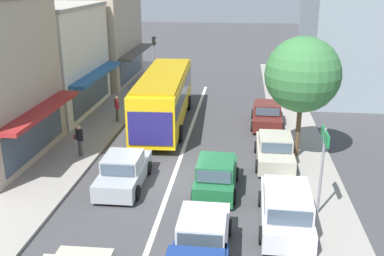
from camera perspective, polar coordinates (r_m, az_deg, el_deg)
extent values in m
plane|color=#3F3F42|center=(20.63, -2.51, -6.64)|extent=(140.00, 140.00, 0.00)
cube|color=silver|center=(24.25, -1.04, -2.57)|extent=(0.20, 28.00, 0.01)
cube|color=gray|center=(27.71, -14.57, -0.26)|extent=(5.20, 44.00, 0.14)
cube|color=gray|center=(26.11, 13.17, -1.35)|extent=(2.80, 44.00, 0.12)
cube|color=maroon|center=(22.73, -18.62, 2.11)|extent=(1.10, 7.09, 0.20)
cube|color=#425160|center=(23.30, -19.23, -0.93)|extent=(0.06, 6.16, 1.80)
cube|color=silver|center=(31.53, -18.53, 7.97)|extent=(6.49, 8.62, 6.83)
cube|color=#23568E|center=(30.31, -11.98, 6.74)|extent=(1.10, 7.93, 0.20)
cube|color=#425160|center=(30.73, -12.56, 4.38)|extent=(0.06, 6.90, 1.80)
cube|color=#A19D92|center=(31.11, -19.22, 14.36)|extent=(6.65, 8.62, 0.24)
cube|color=#B2A38E|center=(39.73, -13.19, 11.26)|extent=(7.44, 8.96, 7.81)
cube|color=#4C4742|center=(38.72, -7.15, 9.61)|extent=(1.10, 8.24, 0.20)
cube|color=#425160|center=(39.05, -7.67, 7.73)|extent=(0.06, 7.17, 1.80)
cube|color=#84939E|center=(36.56, 20.33, 11.21)|extent=(7.59, 10.41, 9.38)
cube|color=#4C4742|center=(36.10, 13.34, 8.57)|extent=(1.10, 9.57, 0.20)
cube|color=#425160|center=(36.40, 13.85, 6.52)|extent=(0.06, 8.32, 1.80)
cube|color=yellow|center=(27.65, -3.56, 3.95)|extent=(2.96, 10.90, 2.70)
cube|color=#425160|center=(27.55, -3.58, 4.77)|extent=(2.98, 10.47, 0.90)
cube|color=navy|center=(22.57, -5.34, -0.11)|extent=(2.25, 0.16, 1.76)
cube|color=#AF890F|center=(27.32, -3.62, 6.81)|extent=(2.80, 10.03, 0.12)
cylinder|color=black|center=(31.36, -4.99, 3.31)|extent=(0.30, 0.97, 0.96)
cylinder|color=black|center=(31.07, -0.43, 3.24)|extent=(0.30, 0.97, 0.96)
cylinder|color=black|center=(25.43, -7.17, -0.53)|extent=(0.30, 0.97, 0.96)
cylinder|color=black|center=(25.07, -1.55, -0.67)|extent=(0.30, 0.97, 0.96)
cube|color=#9EA3A8|center=(20.19, -8.62, -5.85)|extent=(1.76, 4.21, 0.72)
cube|color=#9EA3A8|center=(19.83, -8.79, -4.24)|extent=(1.58, 1.81, 0.60)
cube|color=#425160|center=(20.65, -8.16, -3.24)|extent=(1.44, 0.07, 0.51)
cube|color=#425160|center=(19.02, -9.48, -5.32)|extent=(1.40, 0.07, 0.48)
cylinder|color=black|center=(21.59, -9.99, -4.80)|extent=(0.19, 0.62, 0.62)
cylinder|color=black|center=(21.20, -5.50, -5.05)|extent=(0.19, 0.62, 0.62)
cylinder|color=black|center=(19.42, -12.00, -7.77)|extent=(0.19, 0.62, 0.62)
cylinder|color=black|center=(18.98, -7.00, -8.13)|extent=(0.19, 0.62, 0.62)
cube|color=silver|center=(15.50, 1.43, -13.82)|extent=(1.66, 3.71, 0.76)
cube|color=silver|center=(14.87, 1.34, -12.17)|extent=(1.53, 1.91, 0.64)
cube|color=#425160|center=(15.71, 1.69, -10.35)|extent=(1.40, 0.07, 0.54)
cube|color=#425160|center=(14.06, 0.94, -14.21)|extent=(1.37, 0.07, 0.51)
cylinder|color=black|center=(16.62, -1.08, -12.18)|extent=(0.18, 0.62, 0.62)
cylinder|color=black|center=(16.51, 4.71, -12.50)|extent=(0.18, 0.62, 0.62)
cube|color=#1E6638|center=(19.52, 3.10, -6.51)|extent=(1.73, 3.74, 0.76)
cube|color=#1E6638|center=(18.96, 3.06, -4.99)|extent=(1.57, 1.94, 0.64)
cube|color=#425160|center=(19.84, 3.31, -3.86)|extent=(1.40, 0.10, 0.54)
cube|color=#425160|center=(18.08, 2.78, -6.23)|extent=(1.37, 0.10, 0.51)
cylinder|color=black|center=(20.68, 1.09, -5.60)|extent=(0.20, 0.62, 0.62)
cylinder|color=black|center=(20.57, 5.65, -5.84)|extent=(0.20, 0.62, 0.62)
cylinder|color=black|center=(18.70, 0.25, -8.40)|extent=(0.20, 0.62, 0.62)
cylinder|color=black|center=(18.58, 5.33, -8.69)|extent=(0.20, 0.62, 0.62)
cube|color=#425160|center=(13.40, 0.61, -15.96)|extent=(1.51, 0.07, 0.58)
cube|color=silver|center=(17.33, 11.75, -10.42)|extent=(1.85, 4.53, 0.76)
cube|color=silver|center=(16.69, 11.99, -8.85)|extent=(1.69, 2.63, 0.68)
cube|color=#425160|center=(17.86, 11.72, -6.89)|extent=(1.51, 0.09, 0.58)
cube|color=#425160|center=(15.53, 12.31, -11.11)|extent=(1.48, 0.09, 0.54)
cylinder|color=black|center=(18.57, 8.72, -8.86)|extent=(0.19, 0.62, 0.62)
cylinder|color=black|center=(18.71, 14.18, -9.03)|extent=(0.19, 0.62, 0.62)
cylinder|color=black|center=(16.22, 8.82, -13.29)|extent=(0.19, 0.62, 0.62)
cylinder|color=black|center=(16.38, 15.15, -13.43)|extent=(0.19, 0.62, 0.62)
cube|color=#B7B29E|center=(22.65, 10.42, -3.13)|extent=(1.74, 4.21, 0.72)
cube|color=#B7B29E|center=(22.32, 10.54, -1.65)|extent=(1.57, 1.81, 0.60)
cube|color=#425160|center=(23.18, 10.39, -0.86)|extent=(1.44, 0.07, 0.51)
cube|color=#425160|center=(21.46, 10.69, -2.51)|extent=(1.40, 0.07, 0.48)
cylinder|color=black|center=(23.84, 8.14, -2.37)|extent=(0.18, 0.62, 0.62)
cylinder|color=black|center=(23.97, 12.26, -2.50)|extent=(0.18, 0.62, 0.62)
cylinder|color=black|center=(21.51, 8.31, -4.80)|extent=(0.18, 0.62, 0.62)
cylinder|color=black|center=(21.66, 12.87, -4.93)|extent=(0.18, 0.62, 0.62)
cube|color=#561E19|center=(28.16, 9.47, 1.36)|extent=(1.83, 4.24, 0.72)
cube|color=#561E19|center=(27.88, 9.54, 2.59)|extent=(1.61, 1.84, 0.60)
cube|color=#425160|center=(28.76, 9.51, 3.10)|extent=(1.44, 0.10, 0.51)
cube|color=#425160|center=(26.99, 9.58, 2.04)|extent=(1.41, 0.10, 0.48)
cylinder|color=black|center=(29.41, 7.73, 1.80)|extent=(0.20, 0.62, 0.62)
cylinder|color=black|center=(29.46, 11.08, 1.65)|extent=(0.20, 0.62, 0.62)
cylinder|color=black|center=(27.01, 7.67, 0.24)|extent=(0.20, 0.62, 0.62)
cylinder|color=black|center=(27.07, 11.31, 0.07)|extent=(0.20, 0.62, 0.62)
cylinder|color=gray|center=(36.96, -4.81, 8.30)|extent=(0.12, 0.12, 4.20)
cube|color=black|center=(36.68, -4.89, 10.99)|extent=(0.24, 0.24, 0.68)
sphere|color=black|center=(36.62, -4.68, 11.34)|extent=(0.13, 0.13, 0.13)
sphere|color=orange|center=(36.65, -4.67, 11.00)|extent=(0.13, 0.13, 0.13)
sphere|color=black|center=(36.68, -4.66, 10.66)|extent=(0.13, 0.13, 0.13)
cylinder|color=gray|center=(17.66, 16.10, -5.56)|extent=(0.10, 0.10, 3.60)
cube|color=#19753D|center=(17.09, 16.56, -1.00)|extent=(0.08, 1.40, 0.44)
cube|color=white|center=(17.10, 16.71, -1.01)|extent=(0.01, 1.10, 0.10)
cylinder|color=brown|center=(23.10, 13.33, -0.20)|extent=(0.24, 0.24, 3.05)
cylinder|color=brown|center=(23.01, 13.57, 4.67)|extent=(0.10, 0.99, 0.85)
cylinder|color=brown|center=(22.57, 14.85, 4.84)|extent=(0.96, 0.10, 1.24)
cylinder|color=brown|center=(22.24, 13.80, 4.26)|extent=(0.10, 0.74, 0.90)
cylinder|color=brown|center=(22.53, 12.76, 4.29)|extent=(0.80, 0.10, 0.73)
sphere|color=#38753D|center=(22.36, 13.87, 6.61)|extent=(3.67, 3.67, 3.67)
cylinder|color=#4C4742|center=(23.39, -13.88, -2.52)|extent=(0.14, 0.14, 0.84)
cylinder|color=#4C4742|center=(23.54, -14.09, -2.40)|extent=(0.14, 0.14, 0.84)
cube|color=black|center=(23.22, -14.12, -0.85)|extent=(0.42, 0.40, 0.56)
sphere|color=tan|center=(23.09, -14.20, 0.08)|extent=(0.22, 0.22, 0.22)
cylinder|color=black|center=(23.02, -13.83, -1.00)|extent=(0.09, 0.09, 0.54)
cylinder|color=black|center=(23.42, -14.41, -0.71)|extent=(0.09, 0.09, 0.54)
cube|color=maroon|center=(23.53, -14.50, -1.09)|extent=(0.23, 0.25, 0.22)
cylinder|color=#4C4742|center=(28.57, -9.52, 1.72)|extent=(0.14, 0.14, 0.84)
cylinder|color=#4C4742|center=(28.40, -9.43, 1.62)|extent=(0.14, 0.14, 0.84)
cube|color=#A82D38|center=(28.29, -9.55, 3.02)|extent=(0.37, 0.42, 0.56)
sphere|color=tan|center=(28.18, -9.59, 3.80)|extent=(0.22, 0.22, 0.22)
cylinder|color=#A82D38|center=(28.51, -9.66, 3.14)|extent=(0.09, 0.09, 0.54)
cylinder|color=#A82D38|center=(28.06, -9.44, 2.90)|extent=(0.09, 0.09, 0.54)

